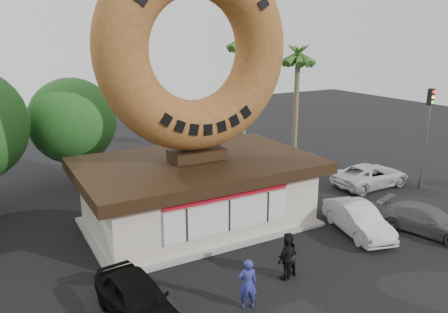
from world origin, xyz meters
name	(u,v)px	position (x,y,z in m)	size (l,w,h in m)	color
ground	(267,280)	(0.00, 0.00, 0.00)	(90.00, 90.00, 0.00)	black
donut_shop	(198,190)	(0.00, 5.98, 1.77)	(11.20, 7.20, 3.80)	beige
giant_donut	(195,50)	(0.00, 6.00, 8.40)	(9.20, 9.20, 2.35)	#9B5D2D
tree_mid	(73,121)	(-4.00, 15.00, 4.02)	(5.20, 5.20, 6.63)	#473321
palm_near	(244,44)	(7.50, 14.00, 8.41)	(2.60, 2.60, 9.75)	#726651
palm_far	(298,58)	(11.00, 12.50, 7.48)	(2.60, 2.60, 8.75)	#726651
street_lamp	(103,108)	(-1.86, 16.00, 4.48)	(2.11, 0.20, 8.00)	#59595E
traffic_signal	(427,126)	(14.00, 3.99, 3.87)	(0.30, 0.38, 6.07)	#59595E
person_left	(248,284)	(-1.57, -1.10, 0.91)	(0.66, 0.43, 1.81)	navy
person_center	(287,255)	(0.79, -0.15, 0.91)	(0.88, 0.69, 1.82)	black
person_right	(287,258)	(0.71, -0.29, 0.87)	(1.02, 0.43, 1.75)	black
car_black	(138,299)	(-5.05, 0.09, 0.74)	(1.75, 4.34, 1.48)	black
car_silver	(358,219)	(6.06, 1.33, 0.70)	(1.49, 4.28, 1.41)	#B0AFB5
car_grey	(427,220)	(8.94, -0.22, 0.64)	(1.79, 4.39, 1.27)	#545759
car_white	(371,175)	(11.70, 5.79, 0.70)	(2.32, 5.02, 1.40)	silver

